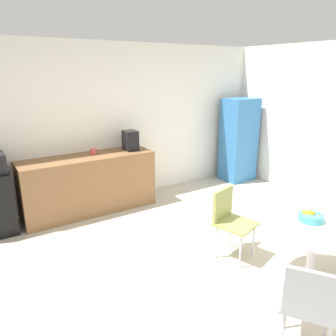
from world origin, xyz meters
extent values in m
plane|color=beige|center=(0.00, 0.00, 0.00)|extent=(6.00, 6.00, 0.00)
cube|color=white|center=(0.00, 3.00, 1.30)|extent=(6.00, 0.10, 2.60)
cube|color=brown|center=(-0.53, 2.65, 0.45)|extent=(2.04, 0.60, 0.90)
cube|color=#3372B2|center=(2.55, 2.55, 0.82)|extent=(0.60, 0.50, 1.64)
cylinder|color=silver|center=(0.70, -0.41, 0.01)|extent=(0.44, 0.44, 0.03)
cylinder|color=silver|center=(0.70, -0.41, 0.38)|extent=(0.08, 0.08, 0.70)
cylinder|color=white|center=(0.70, -0.41, 0.72)|extent=(1.08, 1.08, 0.03)
cylinder|color=silver|center=(0.02, -0.66, 0.21)|extent=(0.02, 0.02, 0.42)
cylinder|color=silver|center=(0.19, -0.93, 0.21)|extent=(0.02, 0.02, 0.42)
cylinder|color=silver|center=(-0.24, -0.83, 0.21)|extent=(0.02, 0.02, 0.42)
cube|color=gray|center=(-0.02, -0.88, 0.44)|extent=(0.58, 0.58, 0.03)
cube|color=gray|center=(-0.18, -0.98, 0.64)|extent=(0.24, 0.34, 0.38)
cylinder|color=silver|center=(0.65, 0.30, 0.21)|extent=(0.02, 0.02, 0.42)
cylinder|color=silver|center=(0.35, 0.21, 0.21)|extent=(0.02, 0.02, 0.42)
cylinder|color=silver|center=(0.56, 0.61, 0.21)|extent=(0.02, 0.02, 0.42)
cylinder|color=silver|center=(0.25, 0.52, 0.21)|extent=(0.02, 0.02, 0.42)
cube|color=#8C934C|center=(0.45, 0.41, 0.44)|extent=(0.52, 0.52, 0.03)
cube|color=#8C934C|center=(0.40, 0.59, 0.64)|extent=(0.37, 0.15, 0.38)
cylinder|color=teal|center=(0.69, -0.36, 0.77)|extent=(0.25, 0.25, 0.07)
sphere|color=yellow|center=(0.67, -0.34, 0.81)|extent=(0.07, 0.07, 0.07)
sphere|color=#66B233|center=(0.70, -0.34, 0.81)|extent=(0.07, 0.07, 0.07)
sphere|color=orange|center=(0.69, -0.35, 0.81)|extent=(0.07, 0.07, 0.07)
sphere|color=orange|center=(0.66, -0.31, 0.81)|extent=(0.07, 0.07, 0.07)
cylinder|color=#D84C4C|center=(-0.41, 2.72, 0.95)|extent=(0.08, 0.08, 0.09)
torus|color=#D84C4C|center=(-0.35, 2.72, 0.95)|extent=(0.06, 0.01, 0.06)
cube|color=black|center=(0.21, 2.65, 1.06)|extent=(0.20, 0.24, 0.32)
camera|label=1|loc=(-2.09, -2.08, 2.17)|focal=34.96mm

